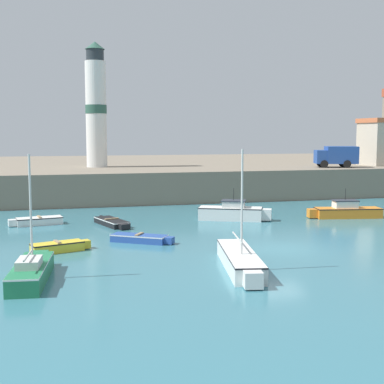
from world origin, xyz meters
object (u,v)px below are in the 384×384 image
Objects in this scene: sailboat_green_3 at (32,270)px; truck_on_quay at (336,156)px; dinghy_blue_4 at (141,238)px; dinghy_white_1 at (38,221)px; dinghy_black_6 at (112,222)px; motorboat_orange_8 at (346,211)px; motorboat_white_7 at (233,212)px; lighthouse at (96,107)px; dinghy_yellow_0 at (59,246)px; sailboat_white_5 at (240,260)px.

sailboat_green_3 is 1.23× the size of truck_on_quay.
dinghy_blue_4 is at bearing -141.03° from truck_on_quay.
dinghy_white_1 is 0.88× the size of dinghy_black_6.
motorboat_orange_8 is (22.97, 12.63, 0.03)m from sailboat_green_3.
truck_on_quay is at bearing 38.89° from motorboat_white_7.
truck_on_quay reaches higher than dinghy_blue_4.
sailboat_green_3 is at bearing -99.37° from lighthouse.
sailboat_green_3 is (-1.24, -5.80, 0.19)m from dinghy_yellow_0.
motorboat_white_7 is at bearing 172.65° from motorboat_orange_8.
dinghy_yellow_0 is at bearing -148.17° from motorboat_white_7.
dinghy_yellow_0 is at bearing 77.97° from sailboat_green_3.
truck_on_quay is (30.06, 11.29, 3.90)m from dinghy_white_1.
dinghy_white_1 is at bearing -159.41° from truck_on_quay.
dinghy_yellow_0 is 8.69m from dinghy_black_6.
dinghy_yellow_0 is at bearing -163.49° from dinghy_blue_4.
motorboat_white_7 is (12.84, 7.97, 0.31)m from dinghy_yellow_0.
lighthouse is (-4.15, 33.72, 8.86)m from sailboat_white_5.
dinghy_blue_4 is at bearing 16.51° from dinghy_yellow_0.
motorboat_orange_8 is 1.24× the size of truck_on_quay.
dinghy_white_1 is at bearing 174.18° from motorboat_white_7.
dinghy_yellow_0 is 0.47× the size of sailboat_white_5.
dinghy_white_1 is at bearing 90.65° from sailboat_green_3.
dinghy_black_6 is 0.79× the size of motorboat_white_7.
sailboat_white_5 is (8.42, -6.14, 0.16)m from dinghy_yellow_0.
motorboat_white_7 is 0.94× the size of motorboat_orange_8.
lighthouse reaches higher than sailboat_white_5.
motorboat_orange_8 is (23.15, -2.60, 0.22)m from dinghy_white_1.
sailboat_white_5 reaches higher than truck_on_quay.
sailboat_green_3 is 26.22m from motorboat_orange_8.
lighthouse is at bearing 72.62° from dinghy_white_1.
sailboat_green_3 is 34.97m from lighthouse.
sailboat_white_5 is at bearing -64.36° from dinghy_blue_4.
lighthouse reaches higher than dinghy_blue_4.
motorboat_white_7 is at bearing 72.59° from sailboat_white_5.
motorboat_orange_8 is at bearing 17.70° from dinghy_blue_4.
motorboat_white_7 is (8.06, 6.55, 0.35)m from dinghy_blue_4.
dinghy_yellow_0 is at bearing -81.48° from dinghy_white_1.
motorboat_orange_8 is at bearing 28.80° from sailboat_green_3.
dinghy_blue_4 is at bearing -140.87° from motorboat_white_7.
sailboat_green_3 is at bearing -151.20° from motorboat_orange_8.
motorboat_white_7 is 20.62m from truck_on_quay.
truck_on_quay is at bearing 27.35° from dinghy_black_6.
dinghy_black_6 is at bearing -91.51° from lighthouse.
dinghy_white_1 is 0.54× the size of sailboat_white_5.
lighthouse is (-17.47, 20.75, 8.80)m from motorboat_orange_8.
truck_on_quay is at bearing 20.59° from dinghy_white_1.
sailboat_white_5 is (9.83, -15.57, 0.16)m from dinghy_white_1.
truck_on_quay is (6.91, 13.89, 3.68)m from motorboat_orange_8.
sailboat_white_5 is at bearing -135.76° from motorboat_orange_8.
sailboat_green_3 reaches higher than dinghy_blue_4.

